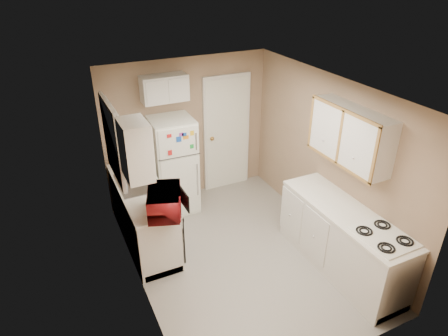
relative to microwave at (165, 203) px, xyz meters
name	(u,v)px	position (x,y,z in m)	size (l,w,h in m)	color
floor	(239,254)	(0.98, -0.15, -1.05)	(3.80, 3.80, 0.00)	#B0AAA0
ceiling	(243,90)	(0.98, -0.15, 1.35)	(3.80, 3.80, 0.00)	white
wall_left	(133,207)	(-0.42, -0.15, 0.15)	(3.80, 3.80, 0.00)	#A18367
wall_right	(328,160)	(2.38, -0.15, 0.15)	(3.80, 3.80, 0.00)	#A18367
wall_back	(188,130)	(0.98, 1.75, 0.15)	(2.80, 2.80, 0.00)	#A18367
wall_front	(338,275)	(0.98, -2.05, 0.15)	(2.80, 2.80, 0.00)	#A18367
left_counter	(144,214)	(-0.12, 0.75, -0.60)	(0.60, 1.80, 0.90)	silver
dishwasher	(176,229)	(0.17, 0.15, -0.56)	(0.03, 0.58, 0.72)	black
sink	(138,185)	(-0.12, 0.90, -0.19)	(0.54, 0.74, 0.16)	gray
microwave	(165,203)	(0.00, 0.00, 0.00)	(0.32, 0.58, 0.39)	maroon
soap_bottle	(131,166)	(-0.12, 1.25, -0.05)	(0.08, 0.08, 0.19)	white
window_blinds	(113,141)	(-0.38, 0.90, 0.55)	(0.10, 0.98, 1.08)	silver
upper_cabinet_left	(136,150)	(-0.27, 0.07, 0.75)	(0.30, 0.45, 0.70)	silver
refrigerator	(174,166)	(0.58, 1.38, -0.26)	(0.65, 0.63, 1.59)	white
cabinet_over_fridge	(164,88)	(0.58, 1.60, 0.95)	(0.70, 0.30, 0.40)	silver
interior_door	(227,134)	(1.68, 1.71, -0.03)	(0.86, 0.06, 2.08)	white
right_counter	(342,240)	(2.08, -0.95, -0.60)	(0.60, 2.00, 0.90)	silver
stove	(376,271)	(2.11, -1.55, -0.66)	(0.53, 0.65, 0.79)	white
upper_cabinet_right	(350,135)	(2.23, -0.65, 0.75)	(0.30, 1.20, 0.70)	silver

